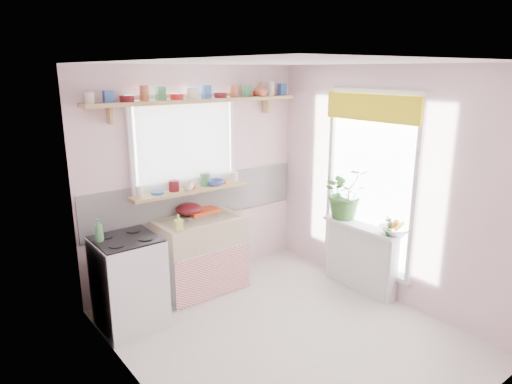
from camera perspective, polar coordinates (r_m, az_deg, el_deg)
room at (r=5.06m, az=3.21°, el=2.78°), size 3.20×3.20×3.20m
sink_unit at (r=5.23m, az=-6.90°, el=-7.69°), size 0.95×0.65×1.11m
cooker at (r=4.64m, az=-15.60°, el=-10.84°), size 0.58×0.58×0.93m
radiator_ledge at (r=5.36m, az=12.97°, el=-7.81°), size 0.22×0.95×0.78m
windowsill at (r=5.16m, az=-8.22°, el=0.25°), size 1.40×0.22×0.04m
pine_shelf at (r=5.07m, az=-7.08°, el=11.27°), size 2.52×0.24×0.04m
shelf_crockery at (r=5.06m, az=-7.11°, el=12.12°), size 2.47×0.11×0.12m
sill_crockery at (r=5.13m, az=-8.41°, el=1.03°), size 1.35×0.11×0.12m
dish_tray at (r=5.32m, az=-6.91°, el=-2.31°), size 0.39×0.31×0.04m
colander at (r=5.23m, az=-8.39°, el=-2.10°), size 0.37×0.37×0.13m
jade_plant at (r=5.35m, az=11.14°, el=-0.04°), size 0.68×0.64×0.61m
fruit_bowl at (r=5.01m, az=17.00°, el=-4.62°), size 0.39×0.39×0.08m
herb_pot at (r=4.90m, az=16.24°, el=-4.16°), size 0.12×0.09×0.21m
soap_bottle_sink at (r=4.73m, az=-9.65°, el=-3.77°), size 0.09×0.09×0.17m
sill_cup at (r=5.06m, az=-8.48°, el=0.72°), size 0.12×0.12×0.09m
sill_bowl at (r=5.24m, az=-5.08°, el=1.17°), size 0.22×0.22×0.06m
shelf_vase at (r=5.47m, az=0.63°, el=12.70°), size 0.17×0.17×0.16m
cooker_bottle at (r=4.42m, az=-19.08°, el=-4.54°), size 0.10×0.10×0.22m
fruit at (r=5.00m, az=17.04°, el=-3.93°), size 0.20×0.14×0.10m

